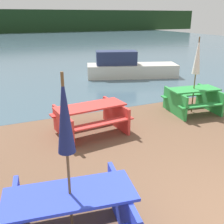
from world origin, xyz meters
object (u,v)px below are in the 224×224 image
Objects in this scene: picnic_table_blue at (71,211)px; umbrella_navy at (65,117)px; umbrella_white at (197,57)px; boat at (128,67)px; picnic_table_green at (193,98)px; picnic_table_red at (91,116)px.

umbrella_navy is (0.00, 0.00, 1.36)m from picnic_table_blue.
umbrella_white reaches higher than boat.
picnic_table_green is 0.73× the size of umbrella_white.
picnic_table_red is at bearing -177.12° from umbrella_white.
picnic_table_blue is 6.15m from umbrella_white.
picnic_table_blue is at bearing -145.23° from picnic_table_green.
picnic_table_blue is at bearing -113.64° from picnic_table_red.
umbrella_white is at bearing 2.88° from picnic_table_red.
umbrella_navy reaches higher than boat.
umbrella_white is (-0.00, 0.00, 1.32)m from picnic_table_green.
boat reaches higher than picnic_table_green.
picnic_table_green is at bearing 34.77° from picnic_table_blue.
picnic_table_green reaches higher than picnic_table_red.
picnic_table_red is 3.80m from umbrella_navy.
boat is at bearing 54.66° from picnic_table_red.
picnic_table_blue is 0.81× the size of umbrella_white.
umbrella_navy is 10.48m from boat.
picnic_table_red reaches higher than picnic_table_blue.
boat is (0.47, 5.45, -1.30)m from umbrella_white.
boat is (5.41, 8.87, 0.03)m from picnic_table_blue.
picnic_table_green is (4.94, 3.43, 0.01)m from picnic_table_blue.
picnic_table_green is 0.37× the size of boat.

